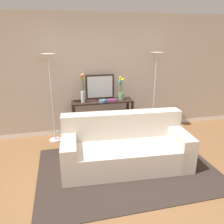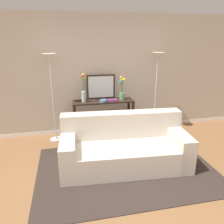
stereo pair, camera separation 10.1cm
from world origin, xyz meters
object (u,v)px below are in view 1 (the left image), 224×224
object	(u,v)px
floor_lamp_right	(156,71)
book_stack	(112,100)
wall_mirror	(100,87)
vase_short_flowers	(121,91)
floor_lamp_left	(50,74)
vase_tall_flowers	(83,91)
book_row_under_console	(85,134)
fruit_bowl	(103,101)
couch	(125,148)
console_table	(103,111)

from	to	relation	value
floor_lamp_right	book_stack	distance (m)	1.18
wall_mirror	vase_short_flowers	size ratio (longest dim) A/B	1.22
floor_lamp_left	vase_tall_flowers	bearing A→B (deg)	0.59
book_stack	vase_tall_flowers	bearing A→B (deg)	172.22
vase_short_flowers	book_stack	distance (m)	0.31
wall_mirror	book_stack	distance (m)	0.42
floor_lamp_right	book_row_under_console	world-z (taller)	floor_lamp_right
vase_short_flowers	fruit_bowl	distance (m)	0.49
floor_lamp_left	vase_short_flowers	xyz separation A→B (m)	(1.48, 0.02, -0.42)
vase_tall_flowers	fruit_bowl	distance (m)	0.47
wall_mirror	vase_short_flowers	distance (m)	0.47
couch	wall_mirror	bearing A→B (deg)	95.97
console_table	floor_lamp_right	xyz separation A→B (m)	(1.20, -0.03, 0.86)
book_stack	floor_lamp_left	bearing A→B (deg)	176.49
couch	vase_tall_flowers	bearing A→B (deg)	113.44
vase_short_flowers	fruit_bowl	xyz separation A→B (m)	(-0.44, -0.12, -0.17)
couch	vase_short_flowers	size ratio (longest dim) A/B	4.22
couch	book_row_under_console	world-z (taller)	couch
vase_tall_flowers	vase_short_flowers	size ratio (longest dim) A/B	1.19
floor_lamp_right	wall_mirror	size ratio (longest dim) A/B	2.90
vase_tall_flowers	book_stack	distance (m)	0.65
floor_lamp_right	fruit_bowl	xyz separation A→B (m)	(-1.22, -0.10, -0.59)
wall_mirror	fruit_bowl	world-z (taller)	wall_mirror
console_table	wall_mirror	bearing A→B (deg)	96.11
couch	floor_lamp_left	xyz separation A→B (m)	(-1.19, 1.27, 1.13)
console_table	vase_short_flowers	world-z (taller)	vase_short_flowers
floor_lamp_right	fruit_bowl	world-z (taller)	floor_lamp_right
vase_tall_flowers	couch	bearing A→B (deg)	-66.56
console_table	fruit_bowl	bearing A→B (deg)	-99.20
console_table	floor_lamp_right	bearing A→B (deg)	-1.27
console_table	book_row_under_console	size ratio (longest dim) A/B	5.43
floor_lamp_right	wall_mirror	bearing A→B (deg)	171.07
vase_tall_flowers	book_row_under_console	xyz separation A→B (m)	(0.00, 0.02, -1.01)
console_table	vase_tall_flowers	bearing A→B (deg)	-177.27
vase_short_flowers	book_stack	size ratio (longest dim) A/B	2.38
console_table	book_row_under_console	world-z (taller)	console_table
couch	vase_tall_flowers	distance (m)	1.58
console_table	book_stack	bearing A→B (deg)	-28.78
floor_lamp_left	book_row_under_console	world-z (taller)	floor_lamp_left
vase_tall_flowers	book_stack	world-z (taller)	vase_tall_flowers
console_table	fruit_bowl	distance (m)	0.31
floor_lamp_left	floor_lamp_right	world-z (taller)	floor_lamp_left
vase_short_flowers	floor_lamp_right	bearing A→B (deg)	-1.78
fruit_bowl	couch	bearing A→B (deg)	-82.42
couch	vase_tall_flowers	size ratio (longest dim) A/B	3.55
wall_mirror	vase_tall_flowers	size ratio (longest dim) A/B	1.02
console_table	vase_tall_flowers	distance (m)	0.65
couch	fruit_bowl	size ratio (longest dim) A/B	13.40
console_table	floor_lamp_right	size ratio (longest dim) A/B	0.72
vase_tall_flowers	console_table	bearing A→B (deg)	2.73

